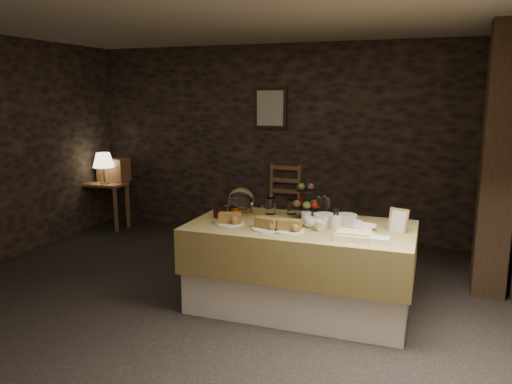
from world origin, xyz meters
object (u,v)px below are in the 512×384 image
(table_lamp, at_px, (103,161))
(fruit_stand, at_px, (306,203))
(wine_rack, at_px, (114,170))
(buffet_table, at_px, (300,260))
(console_table, at_px, (104,192))
(timber_column, at_px, (498,163))
(chair, at_px, (282,206))

(table_lamp, distance_m, fruit_stand, 3.63)
(table_lamp, relative_size, wine_rack, 1.07)
(buffet_table, height_order, console_table, buffet_table)
(table_lamp, bearing_deg, timber_column, -8.73)
(buffet_table, relative_size, table_lamp, 4.43)
(buffet_table, bearing_deg, timber_column, 29.45)
(console_table, bearing_deg, timber_column, -9.19)
(buffet_table, height_order, table_lamp, table_lamp)
(wine_rack, xyz_separation_m, chair, (2.52, 0.26, -0.40))
(timber_column, bearing_deg, wine_rack, 168.72)
(console_table, bearing_deg, chair, 9.75)
(table_lamp, xyz_separation_m, timber_column, (5.00, -0.77, 0.29))
(wine_rack, distance_m, timber_column, 5.12)
(wine_rack, distance_m, fruit_stand, 3.73)
(console_table, xyz_separation_m, table_lamp, (0.05, -0.05, 0.47))
(wine_rack, relative_size, timber_column, 0.16)
(chair, bearing_deg, fruit_stand, -66.76)
(fruit_stand, bearing_deg, wine_rack, 153.21)
(console_table, height_order, table_lamp, table_lamp)
(chair, xyz_separation_m, fruit_stand, (0.81, -1.94, 0.49))
(buffet_table, relative_size, fruit_stand, 5.26)
(console_table, xyz_separation_m, timber_column, (5.05, -0.82, 0.76))
(console_table, xyz_separation_m, wine_rack, (0.05, 0.18, 0.30))
(console_table, relative_size, table_lamp, 1.50)
(chair, bearing_deg, buffet_table, -68.82)
(table_lamp, relative_size, fruit_stand, 1.19)
(table_lamp, height_order, chair, table_lamp)
(timber_column, bearing_deg, buffet_table, -150.55)
(fruit_stand, bearing_deg, chair, 112.55)
(console_table, bearing_deg, table_lamp, -45.00)
(table_lamp, xyz_separation_m, chair, (2.52, 0.49, -0.57))
(wine_rack, distance_m, chair, 2.56)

